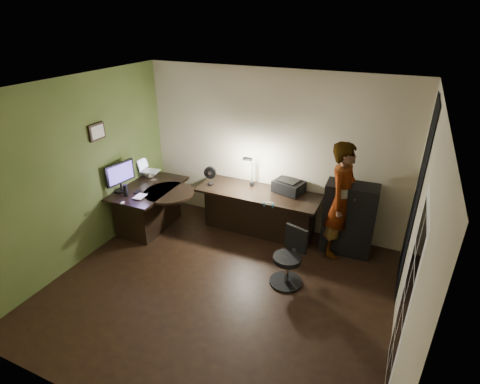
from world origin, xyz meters
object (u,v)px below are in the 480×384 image
at_px(monitor, 120,181).
at_px(person, 342,201).
at_px(desk_left, 151,208).
at_px(office_chair, 287,258).
at_px(desk_right, 258,212).
at_px(cabinet, 349,219).

height_order(monitor, person, person).
distance_m(desk_left, person, 3.22).
relative_size(desk_left, person, 0.73).
relative_size(desk_left, office_chair, 1.62).
bearing_deg(desk_left, office_chair, -11.74).
distance_m(desk_right, office_chair, 1.40).
distance_m(desk_right, cabinet, 1.49).
bearing_deg(desk_right, cabinet, 2.75).
height_order(desk_left, office_chair, office_chair).
bearing_deg(monitor, desk_left, 53.93).
distance_m(cabinet, person, 0.37).
bearing_deg(office_chair, monitor, -166.23).
height_order(cabinet, person, person).
xyz_separation_m(desk_left, cabinet, (3.24, 0.68, 0.19)).
xyz_separation_m(cabinet, person, (-0.12, -0.11, 0.34)).
relative_size(cabinet, monitor, 2.12).
bearing_deg(desk_right, desk_left, -160.46).
bearing_deg(cabinet, office_chair, -120.42).
xyz_separation_m(cabinet, office_chair, (-0.61, -1.16, -0.16)).
bearing_deg(office_chair, cabinet, 79.56).
relative_size(desk_right, office_chair, 2.47).
height_order(monitor, office_chair, monitor).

